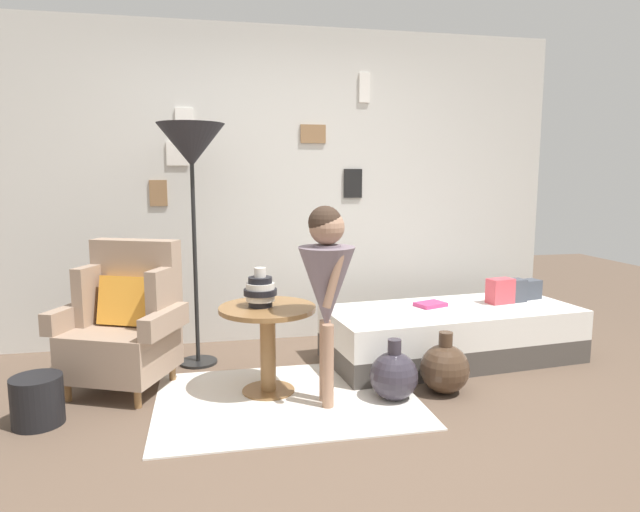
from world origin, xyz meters
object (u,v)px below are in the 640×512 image
(person_child, at_px, (327,278))
(magazine_basket, at_px, (37,401))
(floor_lamp, at_px, (191,152))
(book_on_daybed, at_px, (430,304))
(side_table, at_px, (268,330))
(demijohn_near, at_px, (394,375))
(armchair, at_px, (126,323))
(demijohn_far, at_px, (445,368))
(vase_striped, at_px, (260,291))
(daybed, at_px, (452,333))

(person_child, height_order, magazine_basket, person_child)
(floor_lamp, height_order, book_on_daybed, floor_lamp)
(side_table, bearing_deg, demijohn_near, -19.69)
(armchair, relative_size, demijohn_near, 2.49)
(side_table, height_order, book_on_daybed, side_table)
(armchair, bearing_deg, person_child, -24.40)
(side_table, bearing_deg, book_on_daybed, 19.64)
(floor_lamp, bearing_deg, armchair, -139.83)
(armchair, relative_size, person_child, 0.79)
(side_table, xyz_separation_m, floor_lamp, (-0.45, 0.67, 1.14))
(side_table, height_order, demijohn_near, side_table)
(armchair, distance_m, book_on_daybed, 2.22)
(side_table, height_order, demijohn_far, side_table)
(armchair, relative_size, floor_lamp, 0.55)
(armchair, bearing_deg, magazine_basket, -130.98)
(vase_striped, xyz_separation_m, floor_lamp, (-0.41, 0.66, 0.89))
(magazine_basket, bearing_deg, side_table, 8.48)
(person_child, bearing_deg, floor_lamp, 129.74)
(daybed, distance_m, demijohn_far, 0.70)
(armchair, relative_size, side_table, 1.57)
(book_on_daybed, height_order, demijohn_near, book_on_daybed)
(demijohn_near, xyz_separation_m, demijohn_far, (0.36, 0.04, 0.01))
(side_table, bearing_deg, armchair, 162.23)
(person_child, bearing_deg, book_on_daybed, 36.85)
(vase_striped, bearing_deg, floor_lamp, 121.77)
(person_child, bearing_deg, demijohn_near, -0.39)
(armchair, height_order, demijohn_far, armchair)
(book_on_daybed, bearing_deg, side_table, -160.36)
(side_table, distance_m, vase_striped, 0.26)
(side_table, relative_size, person_child, 0.50)
(side_table, xyz_separation_m, book_on_daybed, (1.31, 0.47, -0.00))
(magazine_basket, bearing_deg, floor_lamp, 44.80)
(side_table, xyz_separation_m, person_child, (0.33, -0.27, 0.38))
(floor_lamp, bearing_deg, daybed, -8.57)
(floor_lamp, height_order, magazine_basket, floor_lamp)
(side_table, distance_m, magazine_basket, 1.37)
(magazine_basket, bearing_deg, daybed, 11.80)
(magazine_basket, bearing_deg, demijohn_near, -2.02)
(daybed, relative_size, floor_lamp, 1.12)
(vase_striped, bearing_deg, person_child, -36.66)
(demijohn_near, bearing_deg, daybed, 43.38)
(floor_lamp, bearing_deg, demijohn_far, -29.80)
(vase_striped, height_order, magazine_basket, vase_striped)
(vase_striped, distance_m, demijohn_far, 1.29)
(vase_striped, height_order, demijohn_far, vase_striped)
(vase_striped, xyz_separation_m, magazine_basket, (-1.28, -0.20, -0.53))
(demijohn_near, relative_size, magazine_basket, 1.39)
(armchair, xyz_separation_m, daybed, (2.35, 0.09, -0.24))
(demijohn_near, relative_size, demijohn_far, 0.97)
(book_on_daybed, bearing_deg, vase_striped, -161.16)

